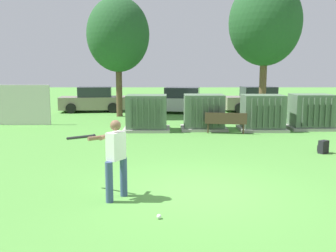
% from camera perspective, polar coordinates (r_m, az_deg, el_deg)
% --- Properties ---
extents(ground_plane, '(96.00, 96.00, 0.00)m').
position_cam_1_polar(ground_plane, '(9.02, 4.72, -9.67)').
color(ground_plane, '#51933D').
extents(fence_panel, '(4.80, 0.12, 2.00)m').
position_cam_1_polar(fence_panel, '(20.84, -23.43, 2.90)').
color(fence_panel, beige).
rests_on(fence_panel, ground).
extents(transformer_west, '(2.10, 1.70, 1.62)m').
position_cam_1_polar(transformer_west, '(17.45, -3.13, 1.92)').
color(transformer_west, '#9E9B93').
rests_on(transformer_west, ground).
extents(transformer_mid_west, '(2.10, 1.70, 1.62)m').
position_cam_1_polar(transformer_mid_west, '(17.77, 5.41, 2.02)').
color(transformer_mid_west, '#9E9B93').
rests_on(transformer_mid_west, ground).
extents(transformer_mid_east, '(2.10, 1.70, 1.62)m').
position_cam_1_polar(transformer_mid_east, '(18.01, 13.95, 1.89)').
color(transformer_mid_east, '#9E9B93').
rests_on(transformer_mid_east, ground).
extents(transformer_east, '(2.10, 1.70, 1.62)m').
position_cam_1_polar(transformer_east, '(19.09, 20.60, 1.96)').
color(transformer_east, '#9E9B93').
rests_on(transformer_east, ground).
extents(park_bench, '(1.84, 0.66, 0.92)m').
position_cam_1_polar(park_bench, '(16.80, 8.67, 0.70)').
color(park_bench, '#4C3828').
rests_on(park_bench, ground).
extents(batter, '(1.47, 1.10, 1.74)m').
position_cam_1_polar(batter, '(8.33, -7.98, -4.29)').
color(batter, '#384C75').
rests_on(batter, ground).
extents(sports_ball, '(0.09, 0.09, 0.09)m').
position_cam_1_polar(sports_ball, '(7.44, -1.29, -13.33)').
color(sports_ball, white).
rests_on(sports_ball, ground).
extents(backpack, '(0.38, 0.36, 0.44)m').
position_cam_1_polar(backpack, '(13.81, 22.17, -2.92)').
color(backpack, black).
rests_on(backpack, ground).
extents(tree_left, '(3.59, 3.59, 6.86)m').
position_cam_1_polar(tree_left, '(22.71, -7.38, 13.31)').
color(tree_left, brown).
rests_on(tree_left, ground).
extents(tree_center_left, '(4.06, 4.06, 7.77)m').
position_cam_1_polar(tree_center_left, '(22.88, 14.33, 14.65)').
color(tree_center_left, brown).
rests_on(tree_center_left, ground).
extents(parked_car_leftmost, '(4.36, 2.27, 1.62)m').
position_cam_1_polar(parked_car_leftmost, '(25.44, -10.99, 3.81)').
color(parked_car_leftmost, gray).
rests_on(parked_car_leftmost, ground).
extents(parked_car_left_of_center, '(4.39, 2.34, 1.62)m').
position_cam_1_polar(parked_car_left_of_center, '(24.27, 1.93, 3.73)').
color(parked_car_left_of_center, '#B2B2B7').
rests_on(parked_car_left_of_center, ground).
extents(parked_car_right_of_center, '(4.33, 2.18, 1.62)m').
position_cam_1_polar(parked_car_right_of_center, '(25.77, 13.11, 3.80)').
color(parked_car_right_of_center, gray).
rests_on(parked_car_right_of_center, ground).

